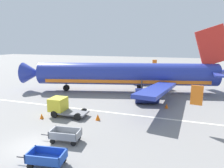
% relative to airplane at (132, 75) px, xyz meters
% --- Properties ---
extents(ground_plane, '(220.00, 220.00, 0.00)m').
position_rel_airplane_xyz_m(ground_plane, '(-3.60, -20.95, -3.05)').
color(ground_plane, gray).
extents(apron_stripe, '(120.00, 0.36, 0.01)m').
position_rel_airplane_xyz_m(apron_stripe, '(-3.60, -11.04, -3.05)').
color(apron_stripe, silver).
rests_on(apron_stripe, ground).
extents(airplane, '(37.17, 30.12, 11.34)m').
position_rel_airplane_xyz_m(airplane, '(0.00, 0.00, 0.00)').
color(airplane, '#28389E').
rests_on(airplane, ground).
extents(baggage_cart_nearest, '(3.62, 1.77, 1.07)m').
position_rel_airplane_xyz_m(baggage_cart_nearest, '(-0.61, -22.71, -2.45)').
color(baggage_cart_nearest, '#234CB2').
rests_on(baggage_cart_nearest, ground).
extents(baggage_cart_second_in_row, '(3.61, 1.70, 1.07)m').
position_rel_airplane_xyz_m(baggage_cart_second_in_row, '(-1.26, -19.28, -2.45)').
color(baggage_cart_second_in_row, gray).
rests_on(baggage_cart_second_in_row, ground).
extents(service_truck_beside_carts, '(4.45, 2.16, 2.10)m').
position_rel_airplane_xyz_m(service_truck_beside_carts, '(-5.05, -13.83, -1.95)').
color(service_truck_beside_carts, slate).
rests_on(service_truck_beside_carts, ground).
extents(traffic_cone_near_plane, '(0.46, 0.46, 0.61)m').
position_rel_airplane_xyz_m(traffic_cone_near_plane, '(6.30, -7.10, -2.75)').
color(traffic_cone_near_plane, orange).
rests_on(traffic_cone_near_plane, ground).
extents(traffic_cone_mid_apron, '(0.53, 0.53, 0.69)m').
position_rel_airplane_xyz_m(traffic_cone_mid_apron, '(-0.57, -13.81, -2.71)').
color(traffic_cone_mid_apron, orange).
rests_on(traffic_cone_mid_apron, ground).
extents(traffic_cone_by_carts, '(0.44, 0.44, 0.58)m').
position_rel_airplane_xyz_m(traffic_cone_by_carts, '(-6.68, -15.44, -2.76)').
color(traffic_cone_by_carts, orange).
rests_on(traffic_cone_by_carts, ground).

